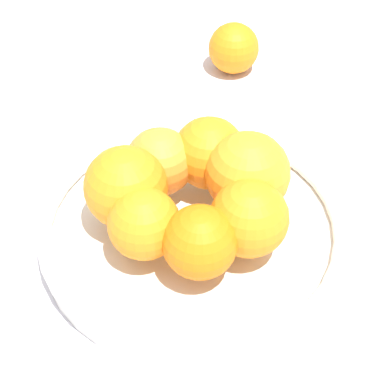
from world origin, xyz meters
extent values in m
plane|color=silver|center=(0.00, 0.00, 0.00)|extent=(4.00, 4.00, 0.00)
cylinder|color=silver|center=(0.00, 0.00, 0.01)|extent=(0.30, 0.30, 0.02)
torus|color=silver|center=(0.00, 0.00, 0.03)|extent=(0.31, 0.31, 0.01)
sphere|color=orange|center=(0.01, 0.06, 0.07)|extent=(0.08, 0.08, 0.08)
sphere|color=orange|center=(-0.04, 0.04, 0.07)|extent=(0.07, 0.07, 0.07)
sphere|color=orange|center=(-0.06, -0.01, 0.07)|extent=(0.08, 0.08, 0.08)
sphere|color=orange|center=(-0.04, -0.05, 0.07)|extent=(0.07, 0.07, 0.07)
sphere|color=orange|center=(0.02, -0.06, 0.07)|extent=(0.07, 0.07, 0.07)
sphere|color=orange|center=(0.06, -0.02, 0.07)|extent=(0.07, 0.07, 0.07)
sphere|color=orange|center=(0.05, 0.03, 0.07)|extent=(0.08, 0.08, 0.08)
sphere|color=orange|center=(0.00, 0.32, 0.03)|extent=(0.07, 0.07, 0.07)
camera|label=1|loc=(0.08, -0.43, 0.50)|focal=60.00mm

